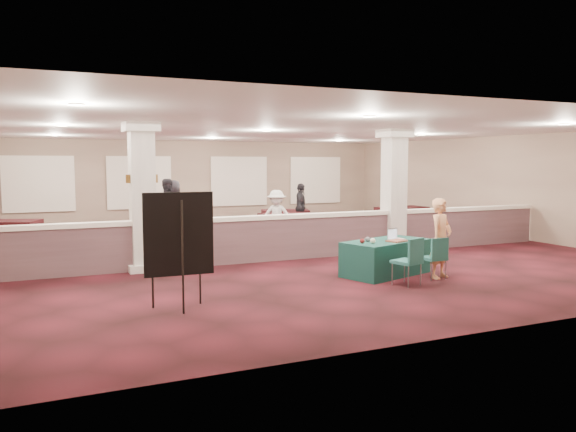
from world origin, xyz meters
name	(u,v)px	position (x,y,z in m)	size (l,w,h in m)	color
ground	(267,250)	(0.00, 0.00, 0.00)	(16.00, 16.00, 0.00)	#441119
wall_back	(191,182)	(0.00, 8.00, 1.60)	(16.00, 0.04, 3.20)	#7E6557
wall_front	(487,217)	(0.00, -8.00, 1.60)	(16.00, 0.04, 3.20)	#7E6557
wall_right	(496,186)	(8.00, 0.00, 1.60)	(0.04, 16.00, 3.20)	#7E6557
ceiling	(267,130)	(0.00, 0.00, 3.20)	(16.00, 16.00, 0.02)	silver
partition_wall	(290,236)	(0.00, -1.50, 0.57)	(15.60, 0.28, 1.10)	#51373C
column_left	(142,196)	(-3.50, -1.50, 1.64)	(0.72, 0.72, 3.20)	beige
column_right	(394,190)	(3.00, -1.50, 1.64)	(0.72, 0.72, 3.20)	beige
sconce_left	(129,179)	(-3.78, -1.50, 2.00)	(0.12, 0.12, 0.18)	brown
sconce_right	(155,179)	(-3.22, -1.50, 2.00)	(0.12, 0.12, 0.18)	brown
near_table	(386,258)	(1.04, -4.06, 0.36)	(1.89, 0.94, 0.72)	#0E3430
conf_chair_main	(436,255)	(1.71, -4.85, 0.50)	(0.43, 0.44, 0.85)	#216162
conf_chair_side	(410,258)	(0.86, -5.15, 0.55)	(0.58, 0.58, 0.92)	#216162
easel_board	(179,235)	(-3.55, -5.07, 1.19)	(1.11, 0.57, 1.88)	black
woman	(441,238)	(1.87, -4.79, 0.81)	(0.59, 0.39, 1.63)	#FF9D6E
far_table_front_left	(160,241)	(-2.74, 0.53, 0.36)	(1.77, 0.88, 0.72)	black
far_table_front_center	(234,239)	(-0.83, 0.30, 0.33)	(1.61, 0.81, 0.65)	black
far_table_front_right	(402,217)	(6.50, 3.00, 0.38)	(1.85, 0.93, 0.75)	black
far_table_back_left	(1,235)	(-6.50, 3.20, 0.39)	(1.93, 0.97, 0.78)	black
far_table_back_center	(285,223)	(2.00, 3.36, 0.33)	(1.65, 0.83, 0.67)	black
far_table_back_right	(285,219)	(2.50, 4.43, 0.34)	(1.67, 0.83, 0.68)	black
attendee_a	(169,208)	(-1.74, 4.00, 0.92)	(0.88, 0.49, 1.84)	black
attendee_b	(277,216)	(0.92, 1.50, 0.77)	(0.99, 0.45, 1.54)	#BABAB6
attendee_c	(301,207)	(2.75, 3.68, 0.82)	(0.96, 0.46, 1.64)	black
attendee_d	(174,207)	(-1.42, 4.78, 0.89)	(0.88, 0.47, 1.78)	black
laptop_base	(397,239)	(1.34, -4.01, 0.73)	(0.33, 0.23, 0.02)	silver
laptop_screen	(392,233)	(1.30, -3.91, 0.85)	(0.33, 0.01, 0.22)	silver
screen_glow	(393,234)	(1.31, -3.91, 0.84)	(0.30, 0.00, 0.19)	silver
knitting	(397,241)	(1.16, -4.28, 0.74)	(0.40, 0.30, 0.03)	#AA3D1B
yarn_cream	(373,241)	(0.55, -4.32, 0.78)	(0.11, 0.11, 0.11)	beige
yarn_red	(362,241)	(0.36, -4.22, 0.77)	(0.10, 0.10, 0.10)	maroon
yarn_grey	(368,239)	(0.58, -4.08, 0.78)	(0.10, 0.10, 0.10)	#535258
scissors	(415,239)	(1.74, -4.13, 0.73)	(0.12, 0.03, 0.01)	red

